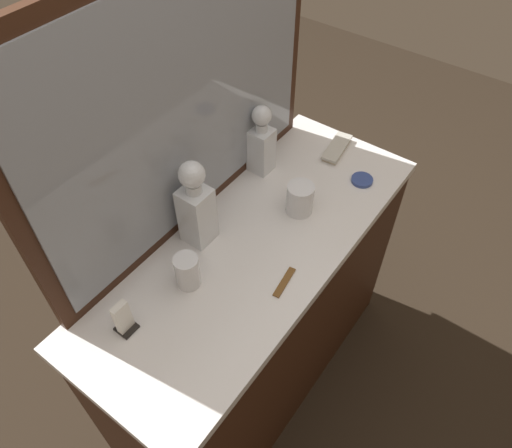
# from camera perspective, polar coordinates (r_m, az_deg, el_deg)

# --- Properties ---
(ground_plane) EXTENTS (6.00, 6.00, 0.00)m
(ground_plane) POSITION_cam_1_polar(r_m,az_deg,el_deg) (2.27, 0.00, -16.66)
(ground_plane) COLOR #2D2319
(dresser) EXTENTS (1.26, 0.50, 0.89)m
(dresser) POSITION_cam_1_polar(r_m,az_deg,el_deg) (1.87, 0.00, -10.81)
(dresser) COLOR #381E11
(dresser) RESTS_ON ground_plane
(dresser_mirror) EXTENTS (1.09, 0.03, 0.79)m
(dresser_mirror) POSITION_cam_1_polar(r_m,az_deg,el_deg) (1.35, -8.22, 13.38)
(dresser_mirror) COLOR #381E11
(dresser_mirror) RESTS_ON dresser
(crystal_decanter_right) EXTENTS (0.09, 0.09, 0.30)m
(crystal_decanter_right) POSITION_cam_1_polar(r_m,az_deg,el_deg) (1.44, -6.96, 1.63)
(crystal_decanter_right) COLOR white
(crystal_decanter_right) RESTS_ON dresser
(crystal_decanter_far_right) EXTENTS (0.07, 0.07, 0.26)m
(crystal_decanter_far_right) POSITION_cam_1_polar(r_m,az_deg,el_deg) (1.67, 0.63, 9.16)
(crystal_decanter_far_right) COLOR white
(crystal_decanter_far_right) RESTS_ON dresser
(crystal_tumbler_left) EXTENTS (0.07, 0.07, 0.11)m
(crystal_tumbler_left) POSITION_cam_1_polar(r_m,az_deg,el_deg) (1.39, -7.99, -5.57)
(crystal_tumbler_left) COLOR white
(crystal_tumbler_left) RESTS_ON dresser
(crystal_tumbler_right) EXTENTS (0.09, 0.09, 0.10)m
(crystal_tumbler_right) POSITION_cam_1_polar(r_m,az_deg,el_deg) (1.57, 5.13, 2.85)
(crystal_tumbler_right) COLOR white
(crystal_tumbler_right) RESTS_ON dresser
(silver_brush_left) EXTENTS (0.18, 0.08, 0.02)m
(silver_brush_left) POSITION_cam_1_polar(r_m,az_deg,el_deg) (1.83, 9.39, 8.69)
(silver_brush_left) COLOR #B7A88C
(silver_brush_left) RESTS_ON dresser
(porcelain_dish) EXTENTS (0.07, 0.07, 0.01)m
(porcelain_dish) POSITION_cam_1_polar(r_m,az_deg,el_deg) (1.73, 12.25, 5.04)
(porcelain_dish) COLOR #33478C
(porcelain_dish) RESTS_ON dresser
(tortoiseshell_comb) EXTENTS (0.11, 0.03, 0.01)m
(tortoiseshell_comb) POSITION_cam_1_polar(r_m,az_deg,el_deg) (1.41, 3.32, -6.77)
(tortoiseshell_comb) COLOR brown
(tortoiseshell_comb) RESTS_ON dresser
(napkin_holder) EXTENTS (0.05, 0.05, 0.11)m
(napkin_holder) POSITION_cam_1_polar(r_m,az_deg,el_deg) (1.34, -15.20, -10.69)
(napkin_holder) COLOR black
(napkin_holder) RESTS_ON dresser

